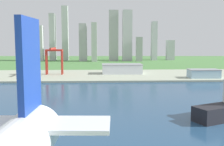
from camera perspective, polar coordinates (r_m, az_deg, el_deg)
The scene contains 7 objects.
ground_plane at distance 244.25m, azimuth 2.28°, elevation -6.31°, with size 2400.00×2400.00×0.00m, color #497B3F.
water_bay at distance 186.52m, azimuth 3.80°, elevation -10.43°, with size 840.00×360.00×0.15m, color navy.
industrial_pier at distance 430.98m, azimuth 0.24°, elevation -0.45°, with size 840.00×140.00×2.50m, color #9DA58E.
port_crane_red at distance 435.57m, azimuth -12.04°, elevation 3.68°, with size 26.63×43.69×42.23m.
warehouse_main at distance 442.46m, azimuth 2.09°, elevation 0.91°, with size 64.45×31.48×15.43m.
warehouse_annex at distance 413.06m, azimuth 18.62°, elevation -0.08°, with size 43.45×22.86×12.22m.
distant_skyline at distance 763.39m, azimuth -2.40°, elevation 7.00°, with size 386.80×69.64×152.37m.
Camera 1 is at (-19.50, 62.83, 55.03)m, focal length 43.73 mm.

